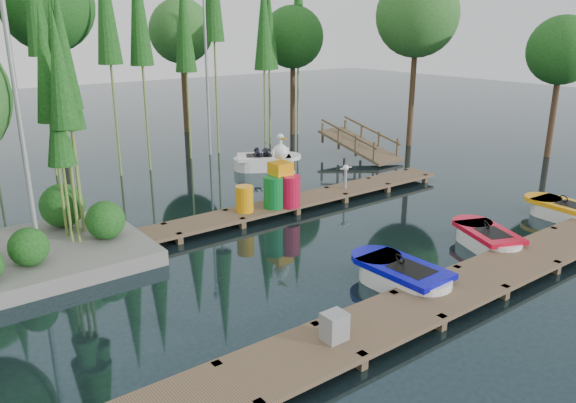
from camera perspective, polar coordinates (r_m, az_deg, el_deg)
ground_plane at (r=14.93m, az=-0.38°, el=-4.85°), size 90.00×90.00×0.00m
near_dock at (r=11.87m, az=12.94°, el=-10.34°), size 18.00×1.50×0.50m
far_dock at (r=17.30m, az=-2.67°, el=-0.83°), size 15.00×1.20×0.50m
tree_screen at (r=22.52m, az=-22.18°, el=17.48°), size 34.42×18.53×10.31m
lamp_island at (r=13.91m, az=-25.94°, el=9.92°), size 0.30×0.30×7.25m
lamp_rear at (r=25.26m, az=-8.31°, el=14.21°), size 0.30×0.30×7.25m
ramp at (r=25.13m, az=7.26°, el=5.77°), size 1.50×3.94×1.49m
boat_blue at (r=13.01m, az=11.49°, el=-7.54°), size 1.26×2.63×0.87m
boat_red at (r=15.86m, az=19.55°, el=-3.64°), size 1.88×2.61×0.80m
boat_yellow_near at (r=19.03m, az=26.29°, el=-0.94°), size 1.24×2.51×0.83m
boat_white_far at (r=22.97m, az=-2.34°, el=4.01°), size 3.01×2.47×1.31m
utility_cabinet at (r=10.27m, az=4.74°, el=-12.53°), size 0.43×0.36×0.52m
yellow_barrel at (r=16.83m, az=-4.43°, el=0.27°), size 0.53×0.53×0.79m
drum_cluster at (r=17.33m, az=-0.56°, el=1.75°), size 1.30×1.19×2.24m
seagull_post at (r=19.20m, az=5.87°, el=2.94°), size 0.52×0.28×0.83m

